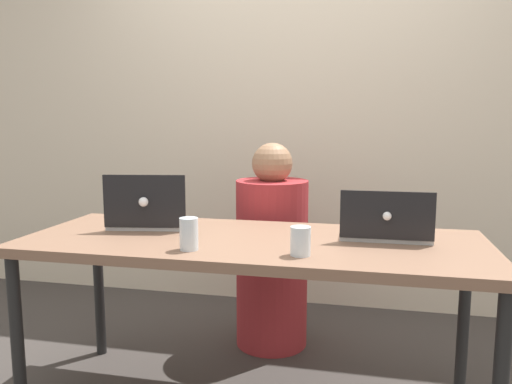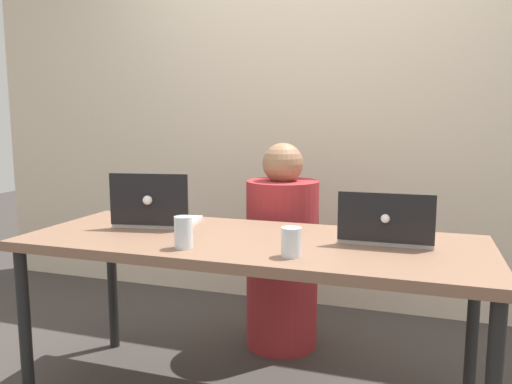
% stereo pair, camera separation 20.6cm
% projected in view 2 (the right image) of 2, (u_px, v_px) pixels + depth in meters
% --- Properties ---
extents(back_wall, '(4.83, 0.10, 2.49)m').
position_uv_depth(back_wall, '(317.00, 114.00, 3.18)').
color(back_wall, beige).
rests_on(back_wall, ground).
extents(desk, '(1.86, 0.72, 0.73)m').
position_uv_depth(desk, '(250.00, 253.00, 2.03)').
color(desk, brown).
rests_on(desk, ground).
extents(person_at_center, '(0.47, 0.47, 1.09)m').
position_uv_depth(person_at_center, '(282.00, 257.00, 2.65)').
color(person_at_center, '#A1292E').
rests_on(person_at_center, ground).
extents(laptop_back_right, '(0.36, 0.24, 0.21)m').
position_uv_depth(laptop_back_right, '(386.00, 231.00, 1.94)').
color(laptop_back_right, silver).
rests_on(laptop_back_right, desk).
extents(laptop_back_left, '(0.39, 0.31, 0.25)m').
position_uv_depth(laptop_back_left, '(156.00, 214.00, 2.26)').
color(laptop_back_left, silver).
rests_on(laptop_back_left, desk).
extents(water_glass_right, '(0.07, 0.07, 0.10)m').
position_uv_depth(water_glass_right, '(291.00, 244.00, 1.74)').
color(water_glass_right, silver).
rests_on(water_glass_right, desk).
extents(water_glass_left, '(0.07, 0.07, 0.12)m').
position_uv_depth(water_glass_left, '(183.00, 234.00, 1.86)').
color(water_glass_left, silver).
rests_on(water_glass_left, desk).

